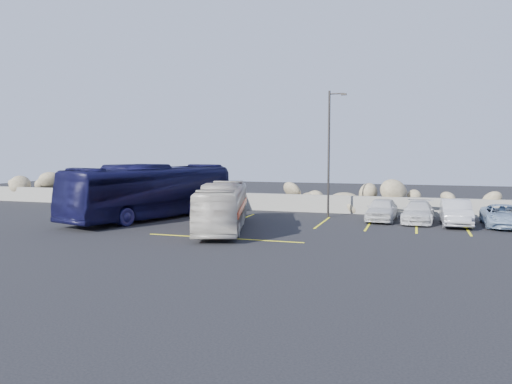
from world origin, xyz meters
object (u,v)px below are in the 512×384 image
(car_a, at_px, (382,209))
(car_b, at_px, (456,213))
(vintage_bus, at_px, (223,206))
(tour_coach, at_px, (152,191))
(car_c, at_px, (418,212))
(lamppost, at_px, (330,150))
(car_d, at_px, (503,216))

(car_a, distance_m, car_b, 4.18)
(vintage_bus, distance_m, car_a, 10.05)
(vintage_bus, bearing_deg, car_b, 8.49)
(tour_coach, relative_size, car_c, 2.86)
(lamppost, bearing_deg, car_b, -9.53)
(car_a, height_order, car_b, car_b)
(vintage_bus, bearing_deg, car_a, 21.78)
(car_b, distance_m, car_c, 2.11)
(vintage_bus, height_order, car_b, vintage_bus)
(lamppost, height_order, car_b, lamppost)
(car_b, xyz_separation_m, car_d, (2.47, 0.18, -0.11))
(lamppost, distance_m, car_a, 4.94)
(car_b, bearing_deg, car_c, 164.90)
(lamppost, xyz_separation_m, car_c, (5.42, -0.74, -3.67))
(tour_coach, bearing_deg, car_b, 25.06)
(car_c, relative_size, car_d, 0.96)
(car_a, relative_size, car_d, 0.92)
(car_b, bearing_deg, vintage_bus, -156.20)
(lamppost, height_order, tour_coach, lamppost)
(vintage_bus, relative_size, car_c, 2.10)
(lamppost, height_order, car_d, lamppost)
(tour_coach, xyz_separation_m, car_a, (13.80, 3.32, -1.02))
(lamppost, bearing_deg, car_d, -6.18)
(car_b, xyz_separation_m, car_c, (-2.04, 0.51, -0.10))
(vintage_bus, xyz_separation_m, car_c, (9.99, 6.07, -0.63))
(car_c, bearing_deg, tour_coach, -165.27)
(tour_coach, bearing_deg, car_d, 24.52)
(car_a, height_order, car_d, car_a)
(lamppost, distance_m, car_c, 6.59)
(car_d, bearing_deg, car_c, 175.59)
(tour_coach, xyz_separation_m, car_b, (17.93, 2.69, -0.99))
(car_a, bearing_deg, car_c, 0.43)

